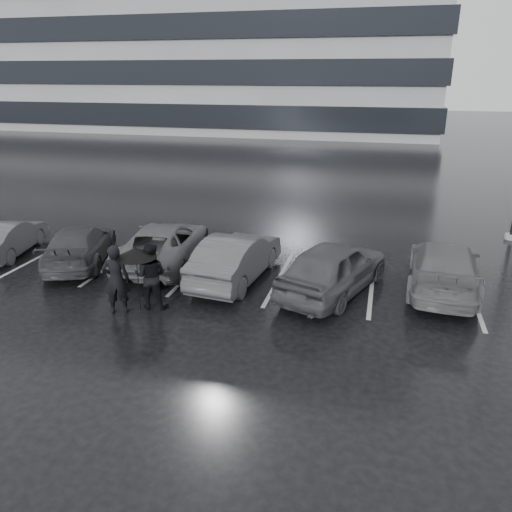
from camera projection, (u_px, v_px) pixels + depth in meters
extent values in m
plane|color=black|center=(241.00, 306.00, 13.59)|extent=(160.00, 160.00, 0.00)
cube|color=black|center=(177.00, 107.00, 61.66)|extent=(60.60, 25.60, 2.20)
cube|color=black|center=(176.00, 72.00, 60.28)|extent=(60.60, 25.60, 2.20)
cube|color=black|center=(174.00, 36.00, 58.89)|extent=(60.60, 25.60, 2.20)
imported|color=black|center=(334.00, 267.00, 14.19)|extent=(3.20, 4.81, 1.52)
imported|color=#2C2C2E|center=(236.00, 257.00, 15.10)|extent=(1.94, 4.45, 1.42)
imported|color=#434345|center=(164.00, 244.00, 16.41)|extent=(2.83, 5.11, 1.35)
imported|color=black|center=(80.00, 245.00, 16.47)|extent=(3.13, 4.68, 1.26)
imported|color=#2C2C2E|center=(8.00, 238.00, 17.28)|extent=(2.00, 3.80, 1.19)
imported|color=#434345|center=(444.00, 266.00, 14.45)|extent=(2.28, 4.89, 1.38)
imported|color=black|center=(116.00, 280.00, 12.89)|extent=(0.81, 0.68, 1.88)
imported|color=black|center=(151.00, 276.00, 13.22)|extent=(0.97, 0.81, 1.81)
cylinder|color=black|center=(138.00, 284.00, 13.08)|extent=(0.02, 0.02, 1.53)
cone|color=black|center=(136.00, 253.00, 12.78)|extent=(1.06, 1.06, 0.27)
sphere|color=black|center=(135.00, 248.00, 12.73)|extent=(0.05, 0.05, 0.05)
cylinder|color=gray|center=(511.00, 237.00, 19.00)|extent=(0.46, 0.46, 0.18)
cube|color=#B4B4B7|center=(50.00, 252.00, 17.68)|extent=(0.12, 5.00, 0.00)
cube|color=#B4B4B7|center=(121.00, 258.00, 17.03)|extent=(0.12, 5.00, 0.00)
cube|color=#B4B4B7|center=(198.00, 266.00, 16.37)|extent=(0.12, 5.00, 0.00)
cube|color=#B4B4B7|center=(281.00, 274.00, 15.72)|extent=(0.12, 5.00, 0.00)
cube|color=#B4B4B7|center=(372.00, 283.00, 15.06)|extent=(0.12, 5.00, 0.00)
cube|color=#B4B4B7|center=(471.00, 292.00, 14.41)|extent=(0.12, 5.00, 0.00)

